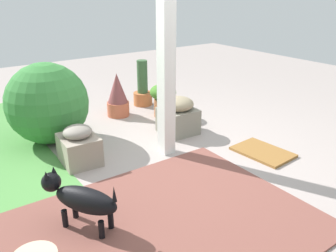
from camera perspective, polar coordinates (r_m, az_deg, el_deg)
The scene contains 11 objects.
ground_plane at distance 3.80m, azimuth 0.90°, elevation -5.69°, with size 12.00×12.00×0.00m, color #A1948F.
brick_path at distance 2.85m, azimuth -1.07°, elevation -16.05°, with size 1.80×2.40×0.02m, color brown.
porch_pillar at distance 3.65m, azimuth -0.30°, elevation 11.23°, with size 0.15×0.15×2.17m, color white.
stone_planter_nearest at distance 4.43m, azimuth 1.64°, elevation 1.73°, with size 0.45×0.44×0.48m.
stone_planter_mid at distance 3.80m, azimuth -14.27°, elevation -3.18°, with size 0.46×0.39×0.42m.
round_shrub at distance 4.34m, azimuth -19.04°, elevation 3.50°, with size 0.96×0.96×0.96m, color #337735.
terracotta_pot_spiky at distance 5.07m, azimuth -8.21°, elevation 4.88°, with size 0.32×0.32×0.62m.
terracotta_pot_broad at distance 4.99m, azimuth -0.81°, elevation 4.65°, with size 0.37×0.37×0.47m.
terracotta_pot_tall at distance 5.52m, azimuth -4.15°, elevation 5.99°, with size 0.29×0.29×0.71m.
dog at distance 2.78m, azimuth -14.05°, elevation -11.33°, with size 0.63×0.46×0.46m.
doormat at distance 4.10m, azimuth 15.16°, elevation -4.10°, with size 0.62×0.43×0.03m, color olive.
Camera 1 is at (-2.72, 1.99, 1.76)m, focal length 37.46 mm.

